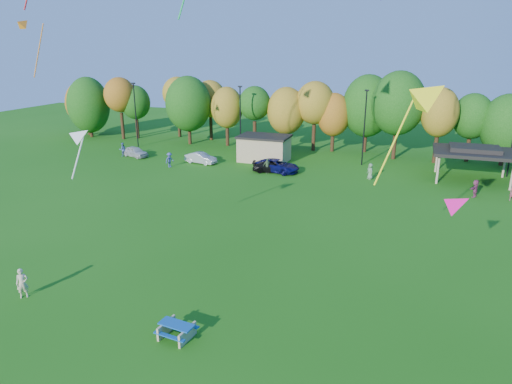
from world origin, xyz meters
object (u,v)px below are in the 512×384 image
(car_b, at_px, (201,158))
(car_a, at_px, (135,152))
(kite_flyer, at_px, (22,283))
(car_d, at_px, (271,167))
(picnic_table, at_px, (177,329))
(car_c, at_px, (277,166))

(car_b, bearing_deg, car_a, 98.32)
(kite_flyer, bearing_deg, car_b, 55.90)
(car_b, bearing_deg, car_d, -86.14)
(picnic_table, xyz_separation_m, car_d, (-5.12, 31.64, 0.17))
(car_a, distance_m, car_c, 19.89)
(picnic_table, relative_size, car_b, 0.48)
(kite_flyer, bearing_deg, car_d, 38.83)
(car_b, xyz_separation_m, car_c, (10.13, -0.75, 0.06))
(car_d, bearing_deg, car_b, 70.71)
(picnic_table, xyz_separation_m, car_a, (-24.36, 32.98, 0.23))
(picnic_table, height_order, car_c, car_c)
(picnic_table, xyz_separation_m, kite_flyer, (-10.28, 0.46, 0.45))
(car_a, xyz_separation_m, car_b, (9.73, -0.30, -0.01))
(car_a, distance_m, car_b, 9.73)
(kite_flyer, height_order, car_d, kite_flyer)
(kite_flyer, bearing_deg, car_a, 71.62)
(car_a, height_order, car_d, car_a)
(kite_flyer, height_order, car_c, kite_flyer)
(picnic_table, height_order, kite_flyer, kite_flyer)
(car_b, height_order, car_c, car_c)
(picnic_table, relative_size, car_d, 0.45)
(car_b, distance_m, car_c, 10.16)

